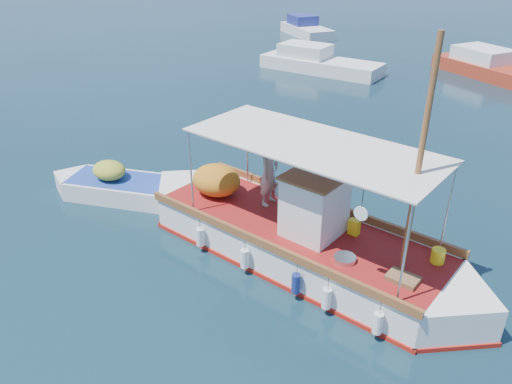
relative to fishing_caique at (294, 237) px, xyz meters
The scene contains 6 objects.
ground 0.76m from the fishing_caique, behind, with size 160.00×160.00×0.00m, color black.
fishing_caique is the anchor object (origin of this frame).
dinghy 6.26m from the fishing_caique, behind, with size 5.33×3.15×1.42m.
bg_boat_nw 20.74m from the fishing_caique, 119.73° to the left, with size 7.90×2.91×1.80m.
bg_boat_n 23.36m from the fishing_caique, 92.42° to the left, with size 8.40×6.04×1.80m.
bg_boat_far_w 33.04m from the fishing_caique, 122.14° to the left, with size 6.26×5.06×1.80m.
Camera 1 is at (6.69, -9.78, 7.98)m, focal length 35.00 mm.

